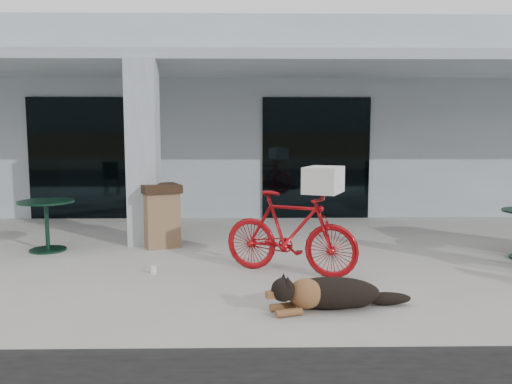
{
  "coord_description": "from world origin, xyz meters",
  "views": [
    {
      "loc": [
        0.27,
        -6.19,
        1.87
      ],
      "look_at": [
        0.4,
        1.4,
        1.0
      ],
      "focal_mm": 35.0,
      "sensor_mm": 36.0,
      "label": 1
    }
  ],
  "objects_px": {
    "trash_receptacle": "(161,215)",
    "dog": "(332,291)",
    "cafe_table_near": "(47,226)",
    "bicycle": "(290,233)"
  },
  "relations": [
    {
      "from": "trash_receptacle",
      "to": "dog",
      "type": "bearing_deg",
      "value": -52.81
    },
    {
      "from": "dog",
      "to": "cafe_table_near",
      "type": "bearing_deg",
      "value": 129.5
    },
    {
      "from": "cafe_table_near",
      "to": "trash_receptacle",
      "type": "xyz_separation_m",
      "value": [
        1.78,
        0.32,
        0.12
      ]
    },
    {
      "from": "trash_receptacle",
      "to": "cafe_table_near",
      "type": "bearing_deg",
      "value": -169.74
    },
    {
      "from": "dog",
      "to": "cafe_table_near",
      "type": "xyz_separation_m",
      "value": [
        -4.15,
        2.8,
        0.21
      ]
    },
    {
      "from": "dog",
      "to": "trash_receptacle",
      "type": "xyz_separation_m",
      "value": [
        -2.37,
        3.12,
        0.33
      ]
    },
    {
      "from": "bicycle",
      "to": "dog",
      "type": "distance_m",
      "value": 1.48
    },
    {
      "from": "bicycle",
      "to": "cafe_table_near",
      "type": "relative_size",
      "value": 2.13
    },
    {
      "from": "bicycle",
      "to": "dog",
      "type": "bearing_deg",
      "value": -142.7
    },
    {
      "from": "bicycle",
      "to": "dog",
      "type": "relative_size",
      "value": 1.55
    }
  ]
}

